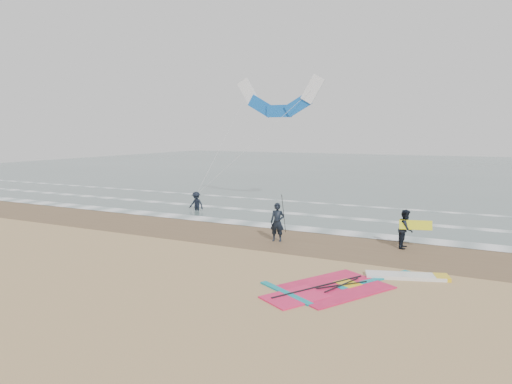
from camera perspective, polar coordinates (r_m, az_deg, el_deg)
The scene contains 11 objects.
ground at distance 15.72m, azimuth -4.37°, elevation -10.38°, with size 120.00×120.00×0.00m, color tan.
sea_water at distance 61.52m, azimuth 19.10°, elevation 2.60°, with size 120.00×80.00×0.02m, color #47605E.
wet_sand_band at distance 20.91m, azimuth 4.09°, elevation -5.84°, with size 120.00×5.00×0.01m, color brown.
foam_waterline at distance 24.98m, azimuth 7.96°, elevation -3.63°, with size 120.00×9.15×0.02m.
windsurf_rig at distance 15.03m, azimuth 12.26°, elevation -11.24°, with size 5.50×5.21×0.13m.
person_standing at distance 20.23m, azimuth 2.68°, elevation -3.79°, with size 0.63×0.41×1.73m, color black.
person_walking at distance 20.06m, azimuth 18.20°, elevation -4.41°, with size 0.79×0.62×1.63m, color black.
person_wading at distance 28.23m, azimuth -7.48°, elevation -0.81°, with size 1.00×0.57×1.54m, color black.
held_pole at distance 20.04m, azimuth 3.48°, elevation -2.74°, with size 0.17×0.86×1.82m.
carried_kiteboard at distance 19.87m, azimuth 19.32°, elevation -3.93°, with size 1.30×0.51×0.39m.
surf_kite at distance 30.32m, azimuth 2.89°, elevation 11.30°, with size 6.59×4.71×7.46m.
Camera 1 is at (7.67, -12.85, 4.82)m, focal length 32.00 mm.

